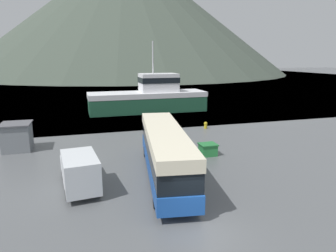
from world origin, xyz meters
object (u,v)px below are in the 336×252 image
(tour_bus, at_px, (165,150))
(dock_kiosk, at_px, (17,137))
(delivery_van, at_px, (79,170))
(fishing_boat, at_px, (149,97))
(storage_bin, at_px, (208,149))

(tour_bus, bearing_deg, dock_kiosk, 147.58)
(delivery_van, xyz_separation_m, fishing_boat, (10.67, 26.61, 1.01))
(fishing_boat, height_order, dock_kiosk, fishing_boat)
(tour_bus, distance_m, dock_kiosk, 14.87)
(delivery_van, height_order, dock_kiosk, dock_kiosk)
(tour_bus, relative_size, dock_kiosk, 4.82)
(tour_bus, bearing_deg, delivery_van, -167.46)
(delivery_van, distance_m, storage_bin, 11.39)
(storage_bin, bearing_deg, dock_kiosk, 158.89)
(fishing_boat, relative_size, storage_bin, 12.29)
(tour_bus, relative_size, fishing_boat, 0.72)
(fishing_boat, distance_m, dock_kiosk, 23.04)
(delivery_van, distance_m, dock_kiosk, 11.49)
(dock_kiosk, bearing_deg, delivery_van, -61.88)
(storage_bin, bearing_deg, tour_bus, -144.13)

